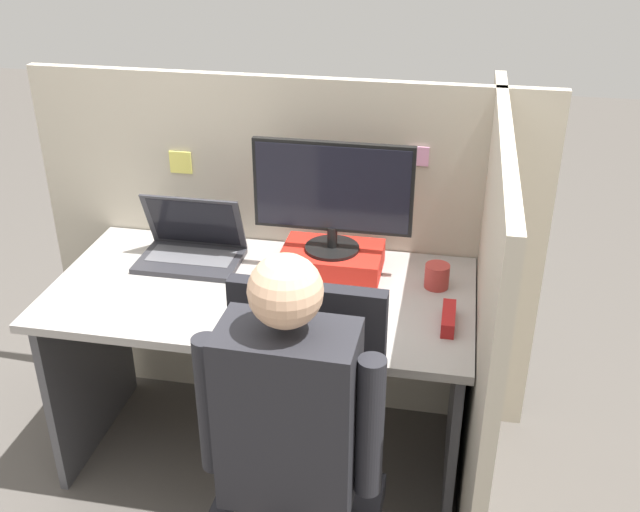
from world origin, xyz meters
TOP-DOWN VIEW (x-y plane):
  - cubicle_panel_back at (-0.00, 0.78)m, footprint 1.97×0.05m
  - cubicle_panel_right at (0.76, 0.30)m, footprint 0.04×1.40m
  - desk at (0.00, 0.38)m, footprint 1.47×0.75m
  - paper_box at (0.22, 0.55)m, footprint 0.36×0.24m
  - monitor at (0.22, 0.55)m, footprint 0.56×0.19m
  - laptop at (-0.31, 0.54)m, footprint 0.37×0.25m
  - mouse at (-0.02, 0.21)m, footprint 0.07×0.05m
  - stapler at (0.65, 0.27)m, footprint 0.04×0.16m
  - carrot_toy at (0.14, 0.21)m, footprint 0.05×0.14m
  - office_chair at (0.27, -0.26)m, footprint 0.52×0.56m
  - person at (0.27, -0.42)m, footprint 0.48×0.42m
  - coffee_mug at (0.60, 0.51)m, footprint 0.09×0.09m

SIDE VIEW (x-z plane):
  - office_chair at x=0.27m, z-range 0.01..1.08m
  - desk at x=0.00m, z-range 0.19..0.94m
  - cubicle_panel_right at x=0.76m, z-range 0.00..1.40m
  - cubicle_panel_back at x=0.00m, z-range 0.00..1.40m
  - person at x=0.27m, z-range 0.10..1.39m
  - mouse at x=-0.02m, z-range 0.75..0.78m
  - carrot_toy at x=0.14m, z-range 0.75..0.80m
  - stapler at x=0.65m, z-range 0.75..0.80m
  - coffee_mug at x=0.60m, z-range 0.75..0.84m
  - paper_box at x=0.22m, z-range 0.75..0.84m
  - laptop at x=-0.31m, z-range 0.68..0.93m
  - monitor at x=0.22m, z-range 0.86..1.26m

